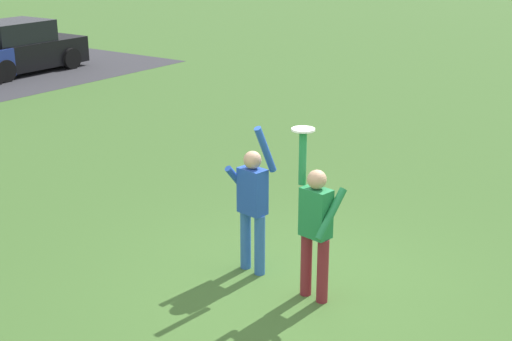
# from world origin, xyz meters

# --- Properties ---
(ground_plane) EXTENTS (120.00, 120.00, 0.00)m
(ground_plane) POSITION_xyz_m (0.00, 0.00, 0.00)
(ground_plane) COLOR #426B2D
(person_catcher) EXTENTS (0.49, 0.57, 2.08)m
(person_catcher) POSITION_xyz_m (-0.16, -0.43, 0.98)
(person_catcher) COLOR maroon
(person_catcher) RESTS_ON ground_plane
(person_defender) EXTENTS (0.50, 0.60, 2.04)m
(person_defender) POSITION_xyz_m (0.01, 0.61, 0.98)
(person_defender) COLOR #3366B7
(person_defender) RESTS_ON ground_plane
(frisbee_disc) EXTENTS (0.28, 0.28, 0.02)m
(frisbee_disc) POSITION_xyz_m (-0.13, -0.21, 2.09)
(frisbee_disc) COLOR white
(frisbee_disc) RESTS_ON person_catcher
(parked_car_black) EXTENTS (4.13, 2.10, 1.59)m
(parked_car_black) POSITION_xyz_m (7.06, 14.54, 0.73)
(parked_car_black) COLOR black
(parked_car_black) RESTS_ON ground_plane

